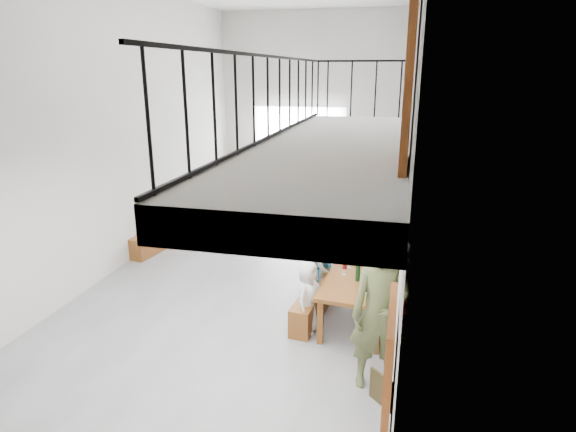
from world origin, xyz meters
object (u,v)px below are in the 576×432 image
(serving_counter, at_px, (254,181))
(host_standing, at_px, (380,314))
(bicycle_near, at_px, (345,191))
(bench_inner, at_px, (317,298))
(oak_barrel, at_px, (217,197))
(tasting_table, at_px, (362,276))
(side_bench, at_px, (158,239))

(serving_counter, xyz_separation_m, host_standing, (4.30, -8.58, 0.45))
(bicycle_near, bearing_deg, bench_inner, 179.05)
(serving_counter, distance_m, host_standing, 9.61)
(oak_barrel, bearing_deg, tasting_table, -48.39)
(tasting_table, distance_m, bench_inner, 0.87)
(host_standing, bearing_deg, oak_barrel, 113.90)
(side_bench, height_order, host_standing, host_standing)
(oak_barrel, relative_size, serving_counter, 0.46)
(oak_barrel, xyz_separation_m, serving_counter, (0.50, 1.83, 0.06))
(oak_barrel, xyz_separation_m, host_standing, (4.80, -6.75, 0.52))
(side_bench, distance_m, bicycle_near, 5.92)
(tasting_table, bearing_deg, host_standing, -73.36)
(tasting_table, xyz_separation_m, side_bench, (-4.69, 2.02, -0.48))
(host_standing, xyz_separation_m, bicycle_near, (-1.47, 8.48, -0.58))
(side_bench, relative_size, host_standing, 0.83)
(bench_inner, relative_size, host_standing, 0.99)
(tasting_table, bearing_deg, side_bench, 161.57)
(oak_barrel, bearing_deg, serving_counter, 74.73)
(bicycle_near, bearing_deg, host_standing, -174.38)
(tasting_table, height_order, side_bench, tasting_table)
(tasting_table, height_order, oak_barrel, oak_barrel)
(tasting_table, xyz_separation_m, bicycle_near, (-1.10, 6.73, -0.30))
(bicycle_near, bearing_deg, serving_counter, 83.80)
(host_standing, bearing_deg, bench_inner, 110.47)
(tasting_table, bearing_deg, bench_inner, -173.87)
(oak_barrel, distance_m, bicycle_near, 3.76)
(bench_inner, height_order, host_standing, host_standing)
(side_bench, bearing_deg, host_standing, -36.77)
(tasting_table, xyz_separation_m, bench_inner, (-0.72, -0.02, -0.48))
(oak_barrel, bearing_deg, side_bench, -94.81)
(tasting_table, relative_size, host_standing, 1.24)
(side_bench, bearing_deg, tasting_table, -23.35)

